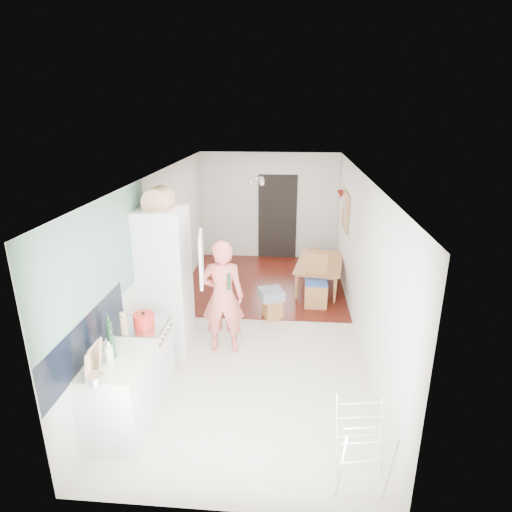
# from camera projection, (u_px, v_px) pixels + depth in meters

# --- Properties ---
(room_shell) EXTENTS (3.20, 7.00, 2.50)m
(room_shell) POSITION_uv_depth(u_px,v_px,m) (257.00, 255.00, 6.74)
(room_shell) COLOR beige
(room_shell) RESTS_ON ground
(floor) EXTENTS (3.20, 7.00, 0.01)m
(floor) POSITION_uv_depth(u_px,v_px,m) (257.00, 325.00, 7.15)
(floor) COLOR beige
(floor) RESTS_ON ground
(wood_floor_overlay) EXTENTS (3.20, 3.30, 0.01)m
(wood_floor_overlay) POSITION_uv_depth(u_px,v_px,m) (264.00, 282.00, 8.89)
(wood_floor_overlay) COLOR #561B13
(wood_floor_overlay) RESTS_ON room_shell
(sage_wall_panel) EXTENTS (0.02, 3.00, 1.30)m
(sage_wall_panel) POSITION_uv_depth(u_px,v_px,m) (102.00, 258.00, 4.79)
(sage_wall_panel) COLOR gray
(sage_wall_panel) RESTS_ON room_shell
(tile_splashback) EXTENTS (0.02, 1.90, 0.50)m
(tile_splashback) POSITION_uv_depth(u_px,v_px,m) (88.00, 338.00, 4.50)
(tile_splashback) COLOR black
(tile_splashback) RESTS_ON room_shell
(doorway_recess) EXTENTS (0.90, 0.04, 2.00)m
(doorway_recess) POSITION_uv_depth(u_px,v_px,m) (277.00, 217.00, 10.08)
(doorway_recess) COLOR black
(doorway_recess) RESTS_ON room_shell
(base_cabinet) EXTENTS (0.60, 0.90, 0.86)m
(base_cabinet) POSITION_uv_depth(u_px,v_px,m) (121.00, 397.00, 4.71)
(base_cabinet) COLOR silver
(base_cabinet) RESTS_ON room_shell
(worktop) EXTENTS (0.62, 0.92, 0.06)m
(worktop) POSITION_uv_depth(u_px,v_px,m) (117.00, 361.00, 4.56)
(worktop) COLOR beige
(worktop) RESTS_ON room_shell
(range_cooker) EXTENTS (0.60, 0.60, 0.88)m
(range_cooker) POSITION_uv_depth(u_px,v_px,m) (144.00, 358.00, 5.42)
(range_cooker) COLOR silver
(range_cooker) RESTS_ON room_shell
(cooker_top) EXTENTS (0.60, 0.60, 0.04)m
(cooker_top) POSITION_uv_depth(u_px,v_px,m) (140.00, 326.00, 5.26)
(cooker_top) COLOR #B8B8BA
(cooker_top) RESTS_ON room_shell
(fridge_housing) EXTENTS (0.66, 0.66, 2.15)m
(fridge_housing) POSITION_uv_depth(u_px,v_px,m) (165.00, 281.00, 6.16)
(fridge_housing) COLOR silver
(fridge_housing) RESTS_ON room_shell
(fridge_door) EXTENTS (0.14, 0.56, 0.70)m
(fridge_door) POSITION_uv_depth(u_px,v_px,m) (201.00, 259.00, 5.68)
(fridge_door) COLOR silver
(fridge_door) RESTS_ON room_shell
(fridge_interior) EXTENTS (0.02, 0.52, 0.66)m
(fridge_interior) POSITION_uv_depth(u_px,v_px,m) (185.00, 251.00, 5.98)
(fridge_interior) COLOR white
(fridge_interior) RESTS_ON room_shell
(pinboard) EXTENTS (0.03, 0.90, 0.70)m
(pinboard) POSITION_uv_depth(u_px,v_px,m) (346.00, 211.00, 8.31)
(pinboard) COLOR tan
(pinboard) RESTS_ON room_shell
(pinboard_frame) EXTENTS (0.00, 0.94, 0.74)m
(pinboard_frame) POSITION_uv_depth(u_px,v_px,m) (345.00, 211.00, 8.31)
(pinboard_frame) COLOR #AE6640
(pinboard_frame) RESTS_ON room_shell
(wall_sconce) EXTENTS (0.18, 0.18, 0.16)m
(wall_sconce) POSITION_uv_depth(u_px,v_px,m) (341.00, 194.00, 8.86)
(wall_sconce) COLOR maroon
(wall_sconce) RESTS_ON room_shell
(person) EXTENTS (0.77, 0.54, 2.03)m
(person) POSITION_uv_depth(u_px,v_px,m) (222.00, 287.00, 6.12)
(person) COLOR #D8665A
(person) RESTS_ON floor
(dining_table) EXTENTS (0.93, 1.42, 0.47)m
(dining_table) POSITION_uv_depth(u_px,v_px,m) (321.00, 277.00, 8.60)
(dining_table) COLOR #AE6640
(dining_table) RESTS_ON floor
(dining_chair) EXTENTS (0.40, 0.40, 0.95)m
(dining_chair) POSITION_uv_depth(u_px,v_px,m) (316.00, 282.00, 7.71)
(dining_chair) COLOR #AE6640
(dining_chair) RESTS_ON floor
(stool) EXTENTS (0.37, 0.37, 0.37)m
(stool) POSITION_uv_depth(u_px,v_px,m) (272.00, 308.00, 7.36)
(stool) COLOR #AE6640
(stool) RESTS_ON floor
(grey_drape) EXTENTS (0.49, 0.49, 0.17)m
(grey_drape) POSITION_uv_depth(u_px,v_px,m) (271.00, 294.00, 7.24)
(grey_drape) COLOR gray
(grey_drape) RESTS_ON stool
(drying_rack) EXTENTS (0.51, 0.47, 0.87)m
(drying_rack) POSITION_uv_depth(u_px,v_px,m) (362.00, 452.00, 3.95)
(drying_rack) COLOR silver
(drying_rack) RESTS_ON floor
(bread_bin) EXTENTS (0.47, 0.45, 0.21)m
(bread_bin) POSITION_uv_depth(u_px,v_px,m) (158.00, 201.00, 5.80)
(bread_bin) COLOR tan
(bread_bin) RESTS_ON fridge_housing
(red_casserole) EXTENTS (0.28, 0.28, 0.15)m
(red_casserole) POSITION_uv_depth(u_px,v_px,m) (144.00, 320.00, 5.22)
(red_casserole) COLOR red
(red_casserole) RESTS_ON cooker_top
(steel_pan) EXTENTS (0.18, 0.18, 0.09)m
(steel_pan) POSITION_uv_depth(u_px,v_px,m) (94.00, 379.00, 4.14)
(steel_pan) COLOR #B8B8BA
(steel_pan) RESTS_ON worktop
(held_bottle) EXTENTS (0.05, 0.05, 0.24)m
(held_bottle) POSITION_uv_depth(u_px,v_px,m) (229.00, 282.00, 5.96)
(held_bottle) COLOR #1D4125
(held_bottle) RESTS_ON person
(bottle_a) EXTENTS (0.08, 0.08, 0.27)m
(bottle_a) POSITION_uv_depth(u_px,v_px,m) (112.00, 346.00, 4.52)
(bottle_a) COLOR #1D4125
(bottle_a) RESTS_ON worktop
(bottle_b) EXTENTS (0.08, 0.08, 0.31)m
(bottle_b) POSITION_uv_depth(u_px,v_px,m) (110.00, 335.00, 4.72)
(bottle_b) COLOR #1D4125
(bottle_b) RESTS_ON worktop
(bottle_c) EXTENTS (0.08, 0.08, 0.20)m
(bottle_c) POSITION_uv_depth(u_px,v_px,m) (110.00, 355.00, 4.44)
(bottle_c) COLOR silver
(bottle_c) RESTS_ON worktop
(pepper_mill_front) EXTENTS (0.06, 0.06, 0.19)m
(pepper_mill_front) POSITION_uv_depth(u_px,v_px,m) (125.00, 326.00, 5.03)
(pepper_mill_front) COLOR tan
(pepper_mill_front) RESTS_ON worktop
(pepper_mill_back) EXTENTS (0.08, 0.08, 0.22)m
(pepper_mill_back) POSITION_uv_depth(u_px,v_px,m) (123.00, 325.00, 5.02)
(pepper_mill_back) COLOR tan
(pepper_mill_back) RESTS_ON worktop
(chopping_boards) EXTENTS (0.08, 0.25, 0.34)m
(chopping_boards) POSITION_uv_depth(u_px,v_px,m) (93.00, 360.00, 4.21)
(chopping_boards) COLOR tan
(chopping_boards) RESTS_ON worktop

